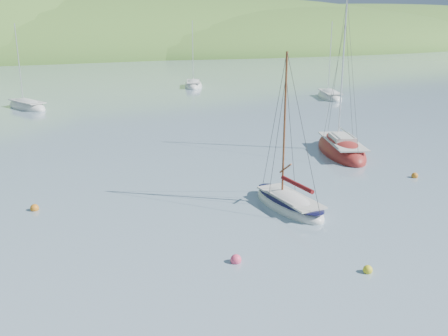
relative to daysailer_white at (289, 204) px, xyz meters
name	(u,v)px	position (x,y,z in m)	size (l,w,h in m)	color
ground	(320,258)	(-2.23, -5.94, -0.21)	(700.00, 700.00, 0.00)	gray
daysailer_white	(289,204)	(0.00, 0.00, 0.00)	(2.20, 5.91, 9.07)	white
sloop_red	(341,150)	(10.28, 8.40, 0.02)	(6.03, 9.10, 12.76)	maroon
distant_sloop_a	(27,107)	(-10.08, 42.04, -0.03)	(5.15, 7.96, 10.73)	white
distant_sloop_b	(193,86)	(15.92, 52.79, -0.02)	(5.49, 8.29, 11.17)	white
distant_sloop_d	(330,97)	(27.98, 33.18, -0.03)	(5.49, 8.13, 10.97)	white
mooring_buoys	(247,220)	(-3.16, -0.96, -0.09)	(23.86, 13.90, 0.48)	yellow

